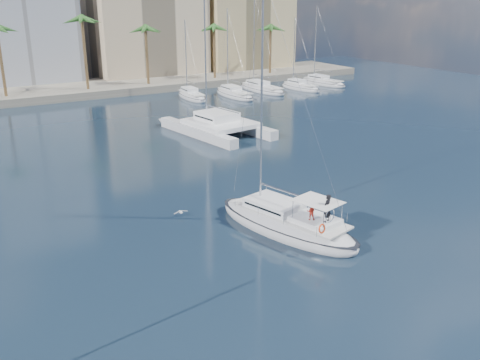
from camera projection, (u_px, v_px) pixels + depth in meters
ground at (237, 242)px, 34.99m from camera, size 160.00×160.00×0.00m
quay at (38, 93)px, 84.02m from camera, size 120.00×14.00×1.20m
building_beige at (145, 24)px, 98.95m from camera, size 20.00×14.00×20.00m
building_tan_right at (242, 27)px, 107.45m from camera, size 18.00×12.00×18.00m
palm_centre at (35, 31)px, 77.59m from camera, size 3.60×3.60×12.30m
palm_right at (236, 24)px, 94.24m from camera, size 3.60×3.60×12.30m
main_sloop at (286, 223)px, 36.56m from camera, size 6.38×12.22×17.33m
catamaran at (218, 123)px, 61.85m from camera, size 8.59×14.48×19.76m
seagull at (181, 212)px, 38.95m from camera, size 1.09×0.47×0.20m
moored_yacht_a at (192, 99)px, 82.71m from camera, size 3.37×9.52×11.90m
moored_yacht_b at (234, 97)px, 84.28m from camera, size 3.32×10.83×13.72m
moored_yacht_c at (262, 91)px, 89.07m from camera, size 3.98×12.33×15.54m
moored_yacht_d at (300, 89)px, 90.64m from camera, size 3.52×9.55×11.90m
moored_yacht_e at (322, 85)px, 95.44m from camera, size 4.61×11.11×13.72m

